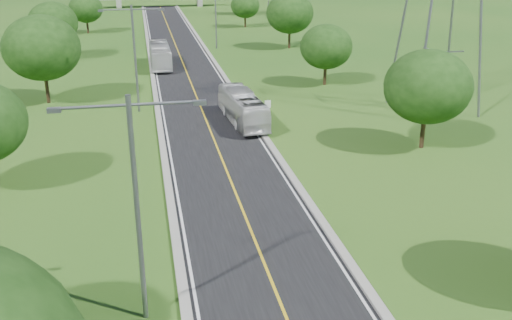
{
  "coord_description": "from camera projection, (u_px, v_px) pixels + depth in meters",
  "views": [
    {
      "loc": [
        -5.38,
        -9.39,
        15.38
      ],
      "look_at": [
        0.97,
        22.2,
        3.0
      ],
      "focal_mm": 40.0,
      "sensor_mm": 36.0,
      "label": 1
    }
  ],
  "objects": [
    {
      "name": "tree_rd",
      "position": [
        290.0,
        13.0,
        85.89
      ],
      "size": [
        7.14,
        7.14,
        8.3
      ],
      "color": "black",
      "rests_on": "ground"
    },
    {
      "name": "tree_re",
      "position": [
        245.0,
        6.0,
        107.84
      ],
      "size": [
        5.46,
        5.46,
        6.35
      ],
      "color": "black",
      "rests_on": "ground"
    },
    {
      "name": "curb_left",
      "position": [
        151.0,
        66.0,
        74.68
      ],
      "size": [
        0.5,
        150.0,
        0.22
      ],
      "primitive_type": "cube",
      "color": "gray",
      "rests_on": "ground"
    },
    {
      "name": "streetlight_mid_left",
      "position": [
        134.0,
        50.0,
        53.05
      ],
      "size": [
        5.9,
        0.25,
        10.0
      ],
      "color": "slate",
      "rests_on": "ground"
    },
    {
      "name": "tree_ld",
      "position": [
        53.0,
        23.0,
        77.92
      ],
      "size": [
        6.72,
        6.72,
        7.82
      ],
      "color": "black",
      "rests_on": "ground"
    },
    {
      "name": "tree_rb",
      "position": [
        428.0,
        87.0,
        43.72
      ],
      "size": [
        6.72,
        6.72,
        7.82
      ],
      "color": "black",
      "rests_on": "ground"
    },
    {
      "name": "bus_outbound",
      "position": [
        243.0,
        108.0,
        51.07
      ],
      "size": [
        3.1,
        10.17,
        2.79
      ],
      "primitive_type": "imported",
      "rotation": [
        0.0,
        0.0,
        3.22
      ],
      "color": "silver",
      "rests_on": "road"
    },
    {
      "name": "streetlight_far_right",
      "position": [
        216.0,
        9.0,
        85.45
      ],
      "size": [
        5.9,
        0.25,
        10.0
      ],
      "color": "slate",
      "rests_on": "ground"
    },
    {
      "name": "ground",
      "position": [
        188.0,
        75.0,
        70.01
      ],
      "size": [
        260.0,
        260.0,
        0.0
      ],
      "primitive_type": "plane",
      "color": "#235217",
      "rests_on": "ground"
    },
    {
      "name": "speed_limit_sign",
      "position": [
        268.0,
        109.0,
        50.24
      ],
      "size": [
        0.55,
        0.09,
        2.4
      ],
      "color": "slate",
      "rests_on": "ground"
    },
    {
      "name": "curb_right",
      "position": [
        216.0,
        63.0,
        76.24
      ],
      "size": [
        0.5,
        150.0,
        0.22
      ],
      "primitive_type": "cube",
      "color": "gray",
      "rests_on": "ground"
    },
    {
      "name": "tree_le",
      "position": [
        86.0,
        8.0,
        100.56
      ],
      "size": [
        5.88,
        5.88,
        6.84
      ],
      "color": "black",
      "rests_on": "ground"
    },
    {
      "name": "road",
      "position": [
        184.0,
        65.0,
        75.49
      ],
      "size": [
        8.0,
        150.0,
        0.06
      ],
      "primitive_type": "cube",
      "color": "black",
      "rests_on": "ground"
    },
    {
      "name": "tree_lc",
      "position": [
        42.0,
        48.0,
        56.1
      ],
      "size": [
        7.56,
        7.56,
        8.79
      ],
      "color": "black",
      "rests_on": "ground"
    },
    {
      "name": "streetlight_near_left",
      "position": [
        136.0,
        193.0,
        22.84
      ],
      "size": [
        5.9,
        0.25,
        10.0
      ],
      "color": "slate",
      "rests_on": "ground"
    },
    {
      "name": "bus_inbound",
      "position": [
        160.0,
        55.0,
        74.11
      ],
      "size": [
        2.51,
        10.58,
        2.95
      ],
      "primitive_type": "imported",
      "rotation": [
        0.0,
        0.0,
        0.0
      ],
      "color": "silver",
      "rests_on": "road"
    },
    {
      "name": "tree_rc",
      "position": [
        326.0,
        47.0,
        63.89
      ],
      "size": [
        5.88,
        5.88,
        6.84
      ],
      "color": "black",
      "rests_on": "ground"
    }
  ]
}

